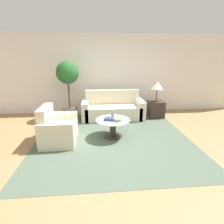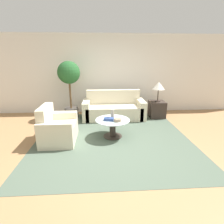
% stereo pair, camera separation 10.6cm
% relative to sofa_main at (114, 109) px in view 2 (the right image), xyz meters
% --- Properties ---
extents(ground_plane, '(14.00, 14.00, 0.00)m').
position_rel_sofa_main_xyz_m(ground_plane, '(-0.27, -1.99, -0.28)').
color(ground_plane, '#9E754C').
extents(wall_back, '(10.00, 0.06, 2.60)m').
position_rel_sofa_main_xyz_m(wall_back, '(-0.27, 0.74, 1.02)').
color(wall_back, white).
rests_on(wall_back, ground_plane).
extents(rug, '(3.56, 3.69, 0.01)m').
position_rel_sofa_main_xyz_m(rug, '(-0.13, -1.43, -0.28)').
color(rug, '#4C5B4C').
rests_on(rug, ground_plane).
extents(sofa_main, '(1.91, 0.79, 0.86)m').
position_rel_sofa_main_xyz_m(sofa_main, '(0.00, 0.00, 0.00)').
color(sofa_main, beige).
rests_on(sofa_main, ground_plane).
extents(armchair, '(0.74, 0.97, 0.83)m').
position_rel_sofa_main_xyz_m(armchair, '(-1.42, -1.56, -0.00)').
color(armchair, beige).
rests_on(armchair, ground_plane).
extents(coffee_table, '(0.82, 0.82, 0.44)m').
position_rel_sofa_main_xyz_m(coffee_table, '(-0.13, -1.43, 0.00)').
color(coffee_table, '#332823').
rests_on(coffee_table, ground_plane).
extents(side_table, '(0.48, 0.48, 0.52)m').
position_rel_sofa_main_xyz_m(side_table, '(1.39, -0.04, -0.02)').
color(side_table, '#332823').
rests_on(side_table, ground_plane).
extents(table_lamp, '(0.37, 0.37, 0.62)m').
position_rel_sofa_main_xyz_m(table_lamp, '(1.39, -0.04, 0.73)').
color(table_lamp, '#332823').
rests_on(table_lamp, side_table).
extents(potted_plant, '(0.67, 0.67, 1.76)m').
position_rel_sofa_main_xyz_m(potted_plant, '(-1.35, 0.09, 0.94)').
color(potted_plant, '#3D3833').
rests_on(potted_plant, ground_plane).
extents(vase, '(0.08, 0.08, 0.25)m').
position_rel_sofa_main_xyz_m(vase, '(-0.13, -1.42, 0.28)').
color(vase, '#9E998E').
rests_on(vase, coffee_table).
extents(bowl, '(0.17, 0.17, 0.07)m').
position_rel_sofa_main_xyz_m(bowl, '(-0.03, -1.55, 0.19)').
color(bowl, gray).
rests_on(bowl, coffee_table).
extents(book_stack, '(0.24, 0.17, 0.07)m').
position_rel_sofa_main_xyz_m(book_stack, '(-0.23, -1.48, 0.19)').
color(book_stack, '#334C8C').
rests_on(book_stack, coffee_table).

